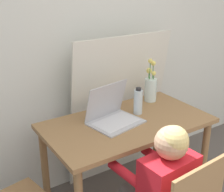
% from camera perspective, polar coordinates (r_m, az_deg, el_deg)
% --- Properties ---
extents(wall_back, '(6.40, 0.05, 2.50)m').
position_cam_1_polar(wall_back, '(2.39, -6.33, 11.12)').
color(wall_back, silver).
rests_on(wall_back, ground_plane).
extents(dining_table, '(1.13, 0.62, 0.74)m').
position_cam_1_polar(dining_table, '(2.17, 2.74, -7.20)').
color(dining_table, olive).
rests_on(dining_table, ground_plane).
extents(person_seated, '(0.34, 0.44, 0.98)m').
position_cam_1_polar(person_seated, '(1.78, 8.86, -15.17)').
color(person_seated, red).
rests_on(person_seated, ground_plane).
extents(laptop, '(0.37, 0.32, 0.26)m').
position_cam_1_polar(laptop, '(2.09, -0.02, -3.20)').
color(laptop, '#B2B2B7').
rests_on(laptop, dining_table).
extents(flower_vase, '(0.09, 0.09, 0.34)m').
position_cam_1_polar(flower_vase, '(2.43, 7.08, 1.64)').
color(flower_vase, silver).
rests_on(flower_vase, dining_table).
extents(water_bottle, '(0.06, 0.06, 0.20)m').
position_cam_1_polar(water_bottle, '(2.21, 4.79, -1.00)').
color(water_bottle, silver).
rests_on(water_bottle, dining_table).
extents(cardboard_panel, '(0.87, 0.19, 1.25)m').
position_cam_1_polar(cardboard_panel, '(2.59, 1.24, -2.43)').
color(cardboard_panel, silver).
rests_on(cardboard_panel, ground_plane).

